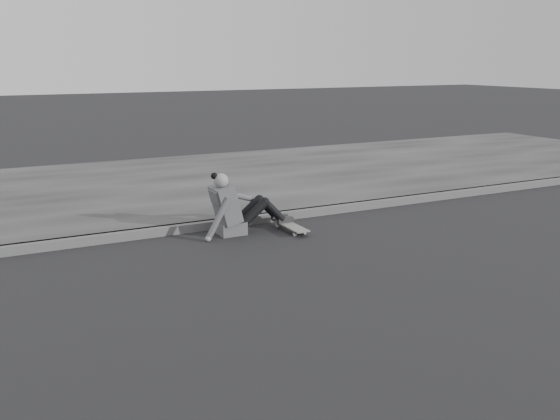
# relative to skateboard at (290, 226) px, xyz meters

# --- Properties ---
(ground) EXTENTS (80.00, 80.00, 0.00)m
(ground) POSITION_rel_skateboard_xyz_m (-0.82, -1.96, -0.07)
(ground) COLOR black
(ground) RESTS_ON ground
(curb) EXTENTS (24.00, 0.16, 0.12)m
(curb) POSITION_rel_skateboard_xyz_m (-0.82, 0.62, -0.01)
(curb) COLOR #4F4F4F
(curb) RESTS_ON ground
(sidewalk) EXTENTS (24.00, 6.00, 0.12)m
(sidewalk) POSITION_rel_skateboard_xyz_m (-0.82, 3.64, -0.01)
(sidewalk) COLOR #353535
(sidewalk) RESTS_ON ground
(skateboard) EXTENTS (0.20, 0.78, 0.09)m
(skateboard) POSITION_rel_skateboard_xyz_m (0.00, 0.00, 0.00)
(skateboard) COLOR #A2A29D
(skateboard) RESTS_ON ground
(seated_woman) EXTENTS (1.38, 0.46, 0.88)m
(seated_woman) POSITION_rel_skateboard_xyz_m (-0.73, 0.25, 0.29)
(seated_woman) COLOR #4C4C4E
(seated_woman) RESTS_ON ground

